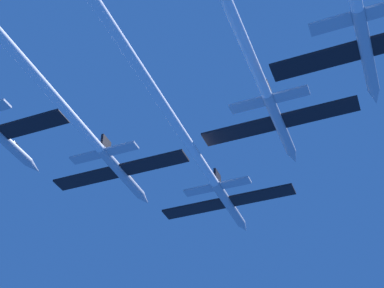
# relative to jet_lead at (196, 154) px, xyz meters

# --- Properties ---
(jet_lead) EXTENTS (21.02, 55.81, 3.48)m
(jet_lead) POSITION_rel_jet_lead_xyz_m (0.00, 0.00, 0.00)
(jet_lead) COLOR #B2BAC6
(jet_left_wing) EXTENTS (21.02, 57.08, 3.48)m
(jet_left_wing) POSITION_rel_jet_lead_xyz_m (-12.50, -12.78, 1.23)
(jet_left_wing) COLOR #B2BAC6
(jet_right_wing) EXTENTS (21.02, 47.57, 3.48)m
(jet_right_wing) POSITION_rel_jet_lead_xyz_m (11.91, -10.25, 1.95)
(jet_right_wing) COLOR #B2BAC6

